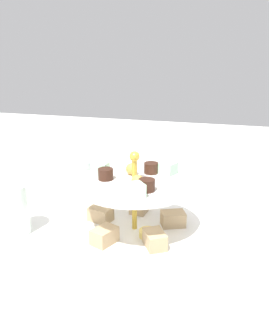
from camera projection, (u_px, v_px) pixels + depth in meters
ground_plane at (134, 233)px, 0.73m from camera, size 2.40×2.40×0.00m
tiered_serving_stand at (135, 210)px, 0.71m from camera, size 0.28×0.28×0.17m
water_glass_short_left at (80, 176)px, 0.93m from camera, size 0.06×0.06×0.08m
teacup_with_saucer at (132, 175)px, 0.99m from camera, size 0.09×0.09×0.05m
butter_knife_right at (219, 190)px, 0.95m from camera, size 0.17×0.07×0.00m
water_glass_mid_back at (14, 209)px, 0.72m from camera, size 0.06×0.06×0.10m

